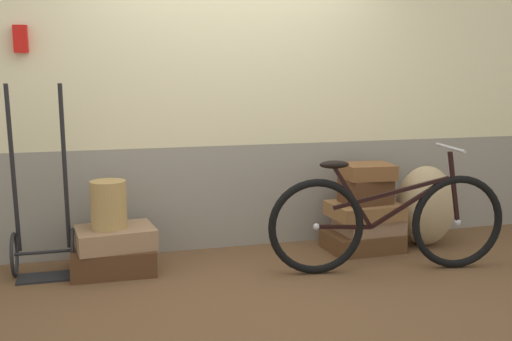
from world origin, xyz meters
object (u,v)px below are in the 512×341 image
(burlap_sack, at_px, (425,206))
(luggage_trolley, at_px, (43,235))
(suitcase_3, at_px, (369,224))
(suitcase_4, at_px, (364,210))
(suitcase_0, at_px, (114,260))
(wicker_basket, at_px, (109,205))
(bicycle, at_px, (387,222))
(suitcase_1, at_px, (115,237))
(suitcase_5, at_px, (366,191))
(suitcase_6, at_px, (368,171))
(suitcase_2, at_px, (362,241))

(burlap_sack, bearing_deg, luggage_trolley, 178.67)
(suitcase_3, distance_m, suitcase_4, 0.13)
(suitcase_0, bearing_deg, suitcase_4, 1.97)
(wicker_basket, distance_m, bicycle, 2.08)
(suitcase_1, xyz_separation_m, suitcase_5, (2.05, 0.02, 0.24))
(luggage_trolley, bearing_deg, wicker_basket, -9.08)
(suitcase_6, relative_size, bicycle, 0.22)
(wicker_basket, relative_size, burlap_sack, 0.51)
(suitcase_4, relative_size, bicycle, 0.31)
(wicker_basket, bearing_deg, suitcase_6, 0.57)
(suitcase_3, distance_m, bicycle, 0.57)
(suitcase_4, bearing_deg, suitcase_0, 178.11)
(suitcase_0, distance_m, suitcase_1, 0.17)
(suitcase_3, xyz_separation_m, burlap_sack, (0.53, -0.01, 0.13))
(suitcase_0, bearing_deg, suitcase_5, 2.11)
(suitcase_1, bearing_deg, suitcase_5, -5.91)
(suitcase_0, relative_size, burlap_sack, 0.88)
(luggage_trolley, height_order, bicycle, luggage_trolley)
(suitcase_0, xyz_separation_m, bicycle, (1.99, -0.51, 0.28))
(suitcase_0, distance_m, burlap_sack, 2.64)
(suitcase_3, distance_m, suitcase_5, 0.29)
(suitcase_0, xyz_separation_m, suitcase_3, (2.10, 0.03, 0.12))
(wicker_basket, bearing_deg, bicycle, -14.70)
(wicker_basket, height_order, burlap_sack, wicker_basket)
(suitcase_3, relative_size, bicycle, 0.28)
(suitcase_0, height_order, suitcase_4, suitcase_4)
(suitcase_0, distance_m, suitcase_3, 2.11)
(burlap_sack, bearing_deg, bicycle, -140.49)
(suitcase_5, xyz_separation_m, bicycle, (-0.08, -0.55, -0.13))
(suitcase_4, distance_m, burlap_sack, 0.57)
(bicycle, bearing_deg, suitcase_1, 165.11)
(suitcase_1, bearing_deg, bicycle, -21.46)
(luggage_trolley, distance_m, bicycle, 2.56)
(suitcase_1, height_order, luggage_trolley, luggage_trolley)
(suitcase_5, distance_m, bicycle, 0.57)
(suitcase_3, height_order, burlap_sack, burlap_sack)
(suitcase_3, xyz_separation_m, suitcase_6, (-0.02, 0.01, 0.45))
(suitcase_4, height_order, luggage_trolley, luggage_trolley)
(suitcase_5, distance_m, burlap_sack, 0.58)
(burlap_sack, relative_size, bicycle, 0.38)
(suitcase_5, xyz_separation_m, suitcase_6, (0.02, 0.00, 0.17))
(suitcase_2, xyz_separation_m, luggage_trolley, (-2.54, 0.06, 0.23))
(suitcase_5, relative_size, bicycle, 0.21)
(suitcase_2, height_order, luggage_trolley, luggage_trolley)
(suitcase_0, distance_m, luggage_trolley, 0.55)
(luggage_trolley, bearing_deg, burlap_sack, -1.33)
(suitcase_3, xyz_separation_m, wicker_basket, (-2.12, -0.01, 0.30))
(suitcase_0, distance_m, suitcase_5, 2.11)
(suitcase_0, relative_size, luggage_trolley, 0.43)
(suitcase_3, relative_size, wicker_basket, 1.42)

